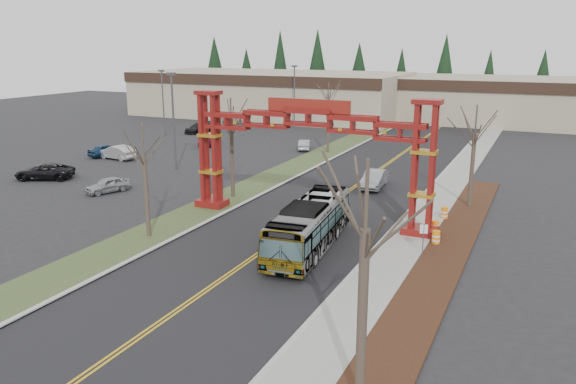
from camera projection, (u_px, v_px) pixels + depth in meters
The scene contains 35 objects.
ground at pixel (145, 334), 24.37m from camera, with size 200.00×200.00×0.00m, color black.
road at pixel (341, 197), 46.27m from camera, with size 12.00×110.00×0.02m, color black.
lane_line_left at pixel (339, 196), 46.31m from camera, with size 0.12×100.00×0.01m, color gold.
lane_line_right at pixel (342, 197), 46.22m from camera, with size 0.12×100.00×0.01m, color gold.
curb_right at pixel (415, 205), 43.73m from camera, with size 0.30×110.00×0.15m, color #AAABA5.
sidewalk_right at pixel (434, 207), 43.14m from camera, with size 2.60×110.00×0.14m, color gray.
landscape_strip at pixel (428, 287), 28.94m from camera, with size 2.60×50.00×0.12m, color black.
grass_median at pixel (255, 186), 49.54m from camera, with size 4.00×110.00×0.08m, color #314120.
curb_left at pixel (274, 188), 48.77m from camera, with size 0.30×110.00×0.15m, color #AAABA5.
gateway_arch at pixel (308, 137), 38.61m from camera, with size 18.20×1.60×8.90m.
retail_building_west at pixel (271, 94), 98.73m from camera, with size 46.00×22.30×7.50m.
retail_building_east at pixel (518, 100), 89.42m from camera, with size 38.00×20.30×7.00m.
conifer_treeline at pixel (467, 76), 103.20m from camera, with size 116.10×5.60×13.00m.
transit_bus at pixel (310, 225), 34.18m from camera, with size 2.52×10.76×3.00m, color #B6B8BE.
silver_sedan at pixel (374, 179), 49.09m from camera, with size 1.63×4.69×1.54m, color #A5A8AD.
parked_car_near_a at pixel (108, 185), 47.51m from camera, with size 1.52×3.79×1.29m, color #9DA1A5.
parked_car_near_b at pixel (117, 152), 61.24m from camera, with size 1.62×4.65×1.53m, color silver.
parked_car_near_c at pixel (44, 171), 52.18m from camera, with size 2.43×5.26×1.46m, color black.
parked_car_mid_a at pixel (207, 140), 69.51m from camera, with size 1.79×4.41×1.28m, color maroon.
parked_car_mid_b at pixel (106, 150), 62.81m from camera, with size 1.65×4.09×1.39m, color navy.
parked_car_far_a at pixel (304, 145), 66.72m from camera, with size 1.30×3.74×1.23m, color #AFAFB7.
parked_car_far_b at pixel (227, 120), 86.96m from camera, with size 2.49×5.40×1.50m, color silver.
parked_car_far_c at pixel (199, 128), 79.62m from camera, with size 1.95×4.79×1.39m, color black.
bare_tree_median_near at pixel (144, 157), 35.36m from camera, with size 2.96×2.96×7.32m.
bare_tree_median_mid at pixel (231, 126), 44.67m from camera, with size 3.27×3.27×8.12m.
bare_tree_median_far at pixel (329, 101), 63.58m from camera, with size 3.16×3.16×8.04m.
bare_tree_right_near at pixel (365, 231), 17.94m from camera, with size 3.50×3.50×8.76m.
bare_tree_right_far at pixel (475, 134), 41.99m from camera, with size 3.22×3.22×7.86m.
light_pole_near at pixel (173, 115), 54.71m from camera, with size 0.83×0.42×9.58m.
light_pole_mid at pixel (163, 98), 76.09m from camera, with size 0.77×0.39×8.88m.
light_pole_far at pixel (294, 92), 82.67m from camera, with size 0.80×0.40×9.22m.
street_sign at pixel (424, 234), 32.88m from camera, with size 0.44×0.17×1.99m.
barrel_south at pixel (436, 238), 35.03m from camera, with size 0.51×0.51×0.94m.
barrel_mid at pixel (435, 227), 37.15m from camera, with size 0.48×0.48×0.88m.
barrel_north at pixel (444, 214), 40.08m from camera, with size 0.50×0.50×0.94m.
Camera 1 is at (14.97, -17.28, 12.18)m, focal length 35.00 mm.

